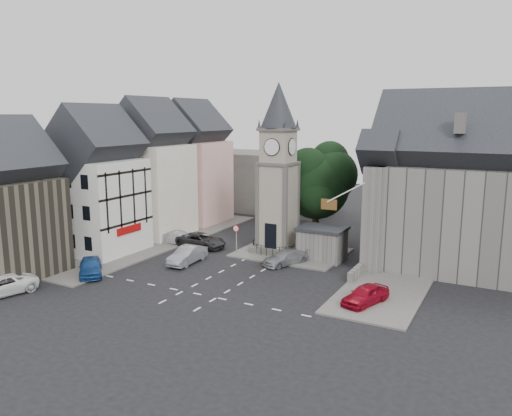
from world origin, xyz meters
The scene contains 24 objects.
ground centered at (0.00, 0.00, 0.00)m, with size 120.00×120.00×0.00m, color black.
pavement_west centered at (-12.50, 6.00, 0.07)m, with size 6.00×30.00×0.14m, color #595651.
pavement_east centered at (12.00, 8.00, 0.07)m, with size 6.00×26.00×0.14m, color #595651.
central_island centered at (1.50, 8.00, 0.08)m, with size 10.00×8.00×0.16m, color #595651.
road_markings centered at (0.00, -5.50, 0.01)m, with size 20.00×8.00×0.01m, color silver.
clock_tower centered at (0.00, 7.99, 8.12)m, with size 4.86×4.86×16.25m.
stone_shelter centered at (4.80, 7.50, 1.55)m, with size 4.30×3.30×3.08m.
town_tree centered at (2.00, 13.00, 6.97)m, with size 7.20×7.20×10.80m.
warning_sign_post centered at (-3.20, 5.43, 2.03)m, with size 0.70×0.19×2.85m.
terrace_pink centered at (-15.50, 16.00, 6.58)m, with size 8.10×7.60×12.80m.
terrace_cream centered at (-15.50, 8.00, 6.58)m, with size 8.10×7.60×12.80m.
terrace_tudor centered at (-15.50, 0.00, 6.19)m, with size 8.10×7.60×12.00m.
building_sw_stone centered at (-17.00, -9.00, 5.35)m, with size 8.60×7.60×10.40m.
backdrop_west centered at (-12.00, 28.00, 4.00)m, with size 20.00×10.00×8.00m, color #4C4944.
east_building centered at (15.59, 11.00, 6.26)m, with size 14.40×11.40×12.60m.
east_boundary_wall centered at (9.20, 10.00, 0.45)m, with size 0.40×16.00×0.90m, color #635F5B.
flagpole centered at (8.00, 4.00, 7.00)m, with size 3.68×0.10×2.74m.
car_west_blue centered at (-10.62, -6.00, 0.76)m, with size 1.79×4.45×1.51m, color navy.
car_west_silver centered at (-10.08, 5.65, 0.68)m, with size 1.45×4.14×1.37m, color #93959A.
car_west_grey centered at (-7.50, 5.80, 0.73)m, with size 2.43×5.26×1.46m, color #28282A.
car_island_silver centered at (-5.50, 0.61, 0.77)m, with size 1.62×4.64×1.53m, color #929499.
car_island_east centered at (2.50, 4.44, 0.65)m, with size 1.83×4.50×1.31m, color #95989C.
car_east_red centered at (11.50, -1.65, 0.71)m, with size 1.68×4.17×1.42m, color maroon.
pedestrian centered at (9.78, 7.24, 0.83)m, with size 0.61×0.40×1.66m, color #BAB099.
Camera 1 is at (20.38, -34.82, 13.20)m, focal length 35.00 mm.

